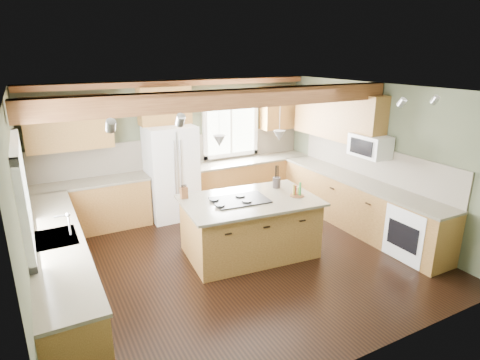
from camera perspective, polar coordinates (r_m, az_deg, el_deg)
floor at (r=6.40m, az=-0.43°, el=-11.17°), size 5.60×5.60×0.00m
ceiling at (r=5.63m, az=-0.50°, el=12.69°), size 5.60×5.60×0.00m
wall_back at (r=8.11m, az=-8.72°, el=4.73°), size 5.60×0.00×5.60m
wall_left at (r=5.29m, az=-28.54°, el=-4.38°), size 0.00×5.00×5.00m
wall_right at (r=7.55m, az=18.73°, el=3.03°), size 0.00×5.00×5.00m
ceiling_beam at (r=5.73m, az=-0.97°, el=11.47°), size 5.55×0.26×0.26m
soffit_trim at (r=7.83m, az=-8.90°, el=13.46°), size 5.55×0.20×0.10m
backsplash_back at (r=8.11m, az=-8.66°, el=4.09°), size 5.58×0.03×0.58m
backsplash_right at (r=7.60m, az=18.32°, el=2.45°), size 0.03×3.70×0.58m
base_cab_back_left at (r=7.69m, az=-20.31°, el=-3.64°), size 2.02×0.60×0.88m
counter_back_left at (r=7.54m, az=-20.68°, el=-0.38°), size 2.06×0.64×0.04m
base_cab_back_right at (r=8.67m, az=1.52°, el=-0.12°), size 2.62×0.60×0.88m
counter_back_right at (r=8.54m, az=1.55°, el=2.82°), size 2.66×0.64×0.04m
base_cab_left at (r=5.68m, az=-24.19°, el=-11.86°), size 0.60×3.70×0.88m
counter_left at (r=5.48m, az=-24.79°, el=-7.64°), size 0.64×3.74×0.04m
base_cab_right at (r=7.63m, az=16.27°, el=-3.38°), size 0.60×3.70×0.88m
counter_right at (r=7.48m, az=16.57°, el=-0.09°), size 0.64×3.74×0.04m
upper_cab_back_left at (r=7.41m, az=-23.24°, el=7.41°), size 1.40×0.35×0.90m
upper_cab_over_fridge at (r=7.70m, az=-10.70°, el=10.38°), size 0.96×0.35×0.70m
upper_cab_right at (r=7.94m, az=13.60°, el=8.95°), size 0.35×2.20×0.90m
upper_cab_back_corner at (r=8.86m, az=5.83°, el=10.21°), size 0.90×0.35×0.90m
window_left at (r=5.25m, az=-28.72°, el=-1.63°), size 0.04×1.60×1.05m
window_back at (r=8.48m, az=-1.37°, el=7.22°), size 1.10×0.04×1.00m
sink at (r=5.48m, az=-24.80°, el=-7.59°), size 0.50×0.65×0.03m
faucet at (r=5.43m, az=-23.11°, el=-5.92°), size 0.02×0.02×0.28m
dishwasher at (r=4.57m, az=-22.56°, el=-19.45°), size 0.60×0.60×0.84m
oven at (r=6.84m, az=23.76°, el=-6.80°), size 0.60×0.72×0.84m
microwave at (r=7.31m, az=18.01°, el=4.65°), size 0.40×0.70×0.38m
pendant_left at (r=5.77m, az=-2.96°, el=5.56°), size 0.18×0.18×0.16m
pendant_right at (r=6.17m, az=5.61°, el=6.28°), size 0.18×0.18×0.16m
refrigerator at (r=7.77m, az=-9.72°, el=1.05°), size 0.90×0.74×1.80m
island at (r=6.40m, az=1.36°, el=-6.77°), size 2.05×1.36×0.88m
island_top at (r=6.23m, az=1.40°, el=-2.91°), size 2.19×1.50×0.04m
cooktop at (r=6.16m, az=0.02°, el=-2.86°), size 0.89×0.64×0.02m
knife_block at (r=6.28m, az=-7.96°, el=-1.83°), size 0.11×0.08×0.18m
utensil_crock at (r=6.75m, az=5.23°, el=-0.37°), size 0.16×0.16×0.17m
bottle_tray at (r=6.39m, az=8.15°, el=-1.36°), size 0.23×0.23×0.21m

